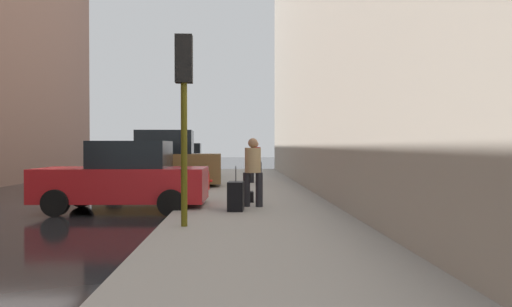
% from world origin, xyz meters
% --- Properties ---
extents(ground_plane, '(120.00, 120.00, 0.00)m').
position_xyz_m(ground_plane, '(0.00, 0.00, 0.00)').
color(ground_plane, black).
extents(sidewalk, '(4.00, 40.00, 0.15)m').
position_xyz_m(sidewalk, '(6.00, 0.00, 0.07)').
color(sidewalk, gray).
rests_on(sidewalk, ground_plane).
extents(parked_red_hatchback, '(4.25, 2.15, 1.79)m').
position_xyz_m(parked_red_hatchback, '(2.65, 0.13, 0.85)').
color(parked_red_hatchback, '#B2191E').
rests_on(parked_red_hatchback, ground_plane).
extents(parked_bronze_suv, '(4.65, 2.16, 2.25)m').
position_xyz_m(parked_bronze_suv, '(2.65, 6.25, 1.03)').
color(parked_bronze_suv, brown).
rests_on(parked_bronze_suv, ground_plane).
extents(parked_gray_coupe, '(4.25, 2.16, 1.79)m').
position_xyz_m(parked_gray_coupe, '(2.65, 11.75, 0.85)').
color(parked_gray_coupe, slate).
rests_on(parked_gray_coupe, ground_plane).
extents(fire_hydrant, '(0.42, 0.22, 0.70)m').
position_xyz_m(fire_hydrant, '(4.45, 4.57, 0.50)').
color(fire_hydrant, red).
rests_on(fire_hydrant, sidewalk).
extents(traffic_light, '(0.32, 0.32, 3.60)m').
position_xyz_m(traffic_light, '(4.50, -3.23, 2.76)').
color(traffic_light, '#514C0F').
rests_on(traffic_light, sidewalk).
extents(pedestrian_in_tan_coat, '(0.53, 0.48, 1.71)m').
position_xyz_m(pedestrian_in_tan_coat, '(5.90, -0.26, 1.10)').
color(pedestrian_in_tan_coat, black).
rests_on(pedestrian_in_tan_coat, sidewalk).
extents(pedestrian_in_red_jacket, '(0.52, 0.44, 1.71)m').
position_xyz_m(pedestrian_in_red_jacket, '(6.28, 7.78, 1.10)').
color(pedestrian_in_red_jacket, black).
rests_on(pedestrian_in_red_jacket, sidewalk).
extents(rolling_suitcase, '(0.41, 0.59, 1.04)m').
position_xyz_m(rolling_suitcase, '(5.47, -1.02, 0.49)').
color(rolling_suitcase, black).
rests_on(rolling_suitcase, sidewalk).
extents(duffel_bag, '(0.32, 0.44, 0.28)m').
position_xyz_m(duffel_bag, '(5.79, 0.82, 0.29)').
color(duffel_bag, black).
rests_on(duffel_bag, sidewalk).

